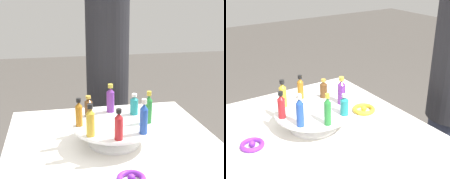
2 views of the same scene
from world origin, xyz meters
TOP-DOWN VIEW (x-y plane):
  - display_stand at (0.00, 0.00)m, footprint 0.33×0.33m
  - bottle_red at (-0.01, -0.14)m, footprint 0.03×0.03m
  - bottle_blue at (0.09, -0.10)m, footprint 0.03×0.03m
  - bottle_green at (0.14, -0.01)m, footprint 0.03×0.03m
  - bottle_teal at (0.10, 0.09)m, footprint 0.03×0.03m
  - bottle_purple at (0.01, 0.14)m, footprint 0.03×0.03m
  - bottle_brown at (-0.09, 0.10)m, footprint 0.03×0.03m
  - bottle_amber at (-0.14, 0.01)m, footprint 0.03×0.03m
  - bottle_gold at (-0.10, -0.09)m, footprint 0.03×0.03m
  - ribbon_bow_purple at (0.00, -0.27)m, footprint 0.10×0.10m
  - ribbon_bow_gold at (-0.00, 0.27)m, footprint 0.11×0.11m

SIDE VIEW (x-z plane):
  - ribbon_bow_purple at x=0.00m, z-range 0.79..0.81m
  - ribbon_bow_gold at x=0.00m, z-range 0.79..0.82m
  - display_stand at x=0.00m, z-range 0.80..0.89m
  - bottle_brown at x=-0.09m, z-range 0.87..0.96m
  - bottle_teal at x=0.10m, z-range 0.87..0.96m
  - bottle_amber at x=-0.14m, z-range 0.87..0.98m
  - bottle_red at x=-0.01m, z-range 0.87..0.99m
  - bottle_gold at x=-0.10m, z-range 0.87..0.99m
  - bottle_purple at x=0.01m, z-range 0.87..1.00m
  - bottle_green at x=0.14m, z-range 0.87..1.00m
  - bottle_blue at x=0.09m, z-range 0.87..1.00m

